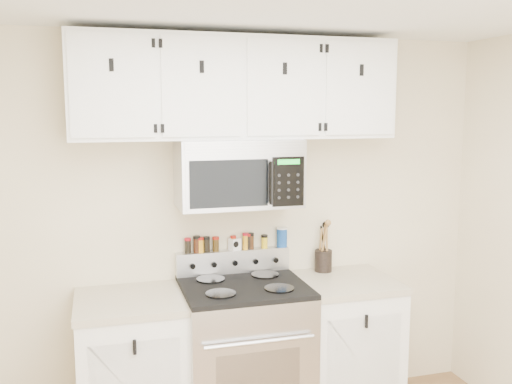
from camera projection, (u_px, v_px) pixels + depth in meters
back_wall at (232, 227)px, 3.78m from camera, size 3.50×0.01×2.50m
range at (244, 355)px, 3.59m from camera, size 0.76×0.65×1.10m
base_cabinet_left at (132, 371)px, 3.42m from camera, size 0.64×0.62×0.92m
base_cabinet_right at (343, 346)px, 3.80m from camera, size 0.64×0.62×0.92m
microwave at (239, 173)px, 3.54m from camera, size 0.76×0.44×0.42m
upper_cabinets at (237, 88)px, 3.49m from camera, size 2.00×0.35×0.62m
utensil_crock at (323, 259)px, 3.90m from camera, size 0.12×0.12×0.34m
kitchen_timer at (235, 244)px, 3.76m from camera, size 0.08×0.08×0.08m
salt_canister at (282, 237)px, 3.85m from camera, size 0.07×0.07×0.13m
spice_jar_0 at (188, 245)px, 3.68m from camera, size 0.04×0.04×0.10m
spice_jar_1 at (197, 244)px, 3.69m from camera, size 0.05×0.05×0.11m
spice_jar_2 at (198, 245)px, 3.70m from camera, size 0.04×0.04×0.10m
spice_jar_3 at (201, 245)px, 3.70m from camera, size 0.05×0.05×0.10m
spice_jar_4 at (207, 244)px, 3.71m from camera, size 0.05×0.05×0.10m
spice_jar_5 at (216, 244)px, 3.73m from camera, size 0.04×0.04×0.10m
spice_jar_6 at (233, 243)px, 3.76m from camera, size 0.04×0.04×0.10m
spice_jar_7 at (246, 241)px, 3.78m from camera, size 0.04×0.04×0.11m
spice_jar_8 at (248, 241)px, 3.79m from camera, size 0.04×0.04×0.10m
spice_jar_9 at (251, 241)px, 3.79m from camera, size 0.04×0.04×0.11m
spice_jar_10 at (264, 241)px, 3.82m from camera, size 0.04×0.04×0.09m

